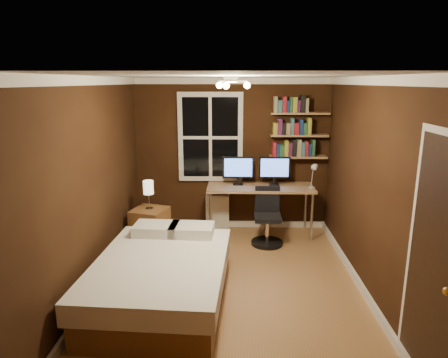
{
  "coord_description": "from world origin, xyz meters",
  "views": [
    {
      "loc": [
        0.04,
        -4.44,
        2.44
      ],
      "look_at": [
        -0.09,
        0.45,
        1.24
      ],
      "focal_mm": 32.0,
      "sensor_mm": 36.0,
      "label": 1
    }
  ],
  "objects_px": {
    "radiator": "(218,212)",
    "desk_lamp": "(313,176)",
    "desk": "(260,190)",
    "monitor_right": "(274,171)",
    "bedside_lamp": "(149,195)",
    "office_chair": "(267,224)",
    "monitor_left": "(238,171)",
    "nightstand": "(150,228)",
    "bed": "(162,279)"
  },
  "relations": [
    {
      "from": "radiator",
      "to": "desk_lamp",
      "type": "relative_size",
      "value": 1.34
    },
    {
      "from": "desk",
      "to": "monitor_right",
      "type": "bearing_deg",
      "value": 20.64
    },
    {
      "from": "bedside_lamp",
      "to": "office_chair",
      "type": "bearing_deg",
      "value": 4.75
    },
    {
      "from": "bedside_lamp",
      "to": "monitor_left",
      "type": "distance_m",
      "value": 1.49
    },
    {
      "from": "desk",
      "to": "monitor_left",
      "type": "bearing_deg",
      "value": 166.67
    },
    {
      "from": "bedside_lamp",
      "to": "radiator",
      "type": "xyz_separation_m",
      "value": [
        0.99,
        0.79,
        -0.51
      ]
    },
    {
      "from": "nightstand",
      "to": "bedside_lamp",
      "type": "distance_m",
      "value": 0.51
    },
    {
      "from": "bedside_lamp",
      "to": "desk_lamp",
      "type": "height_order",
      "value": "desk_lamp"
    },
    {
      "from": "desk",
      "to": "bed",
      "type": "bearing_deg",
      "value": -119.98
    },
    {
      "from": "desk",
      "to": "office_chair",
      "type": "distance_m",
      "value": 0.6
    },
    {
      "from": "office_chair",
      "to": "nightstand",
      "type": "bearing_deg",
      "value": -174.78
    },
    {
      "from": "desk_lamp",
      "to": "desk",
      "type": "bearing_deg",
      "value": 167.12
    },
    {
      "from": "bedside_lamp",
      "to": "desk",
      "type": "xyz_separation_m",
      "value": [
        1.69,
        0.56,
        -0.06
      ]
    },
    {
      "from": "bed",
      "to": "radiator",
      "type": "height_order",
      "value": "bed"
    },
    {
      "from": "nightstand",
      "to": "desk_lamp",
      "type": "distance_m",
      "value": 2.62
    },
    {
      "from": "bedside_lamp",
      "to": "monitor_left",
      "type": "xyz_separation_m",
      "value": [
        1.33,
        0.64,
        0.23
      ]
    },
    {
      "from": "bed",
      "to": "monitor_left",
      "type": "height_order",
      "value": "monitor_left"
    },
    {
      "from": "desk",
      "to": "office_chair",
      "type": "height_order",
      "value": "office_chair"
    },
    {
      "from": "radiator",
      "to": "desk_lamp",
      "type": "bearing_deg",
      "value": -15.4
    },
    {
      "from": "desk",
      "to": "desk_lamp",
      "type": "height_order",
      "value": "desk_lamp"
    },
    {
      "from": "monitor_left",
      "to": "desk_lamp",
      "type": "bearing_deg",
      "value": -13.02
    },
    {
      "from": "bedside_lamp",
      "to": "desk_lamp",
      "type": "distance_m",
      "value": 2.52
    },
    {
      "from": "nightstand",
      "to": "bedside_lamp",
      "type": "bearing_deg",
      "value": 0.0
    },
    {
      "from": "bedside_lamp",
      "to": "desk",
      "type": "distance_m",
      "value": 1.78
    },
    {
      "from": "nightstand",
      "to": "monitor_left",
      "type": "xyz_separation_m",
      "value": [
        1.33,
        0.64,
        0.74
      ]
    },
    {
      "from": "bedside_lamp",
      "to": "monitor_left",
      "type": "relative_size",
      "value": 0.87
    },
    {
      "from": "monitor_left",
      "to": "office_chair",
      "type": "relative_size",
      "value": 0.57
    },
    {
      "from": "bedside_lamp",
      "to": "desk",
      "type": "relative_size",
      "value": 0.26
    },
    {
      "from": "desk",
      "to": "monitor_right",
      "type": "distance_m",
      "value": 0.38
    },
    {
      "from": "desk_lamp",
      "to": "monitor_right",
      "type": "bearing_deg",
      "value": 154.94
    },
    {
      "from": "office_chair",
      "to": "radiator",
      "type": "bearing_deg",
      "value": 141.52
    },
    {
      "from": "monitor_left",
      "to": "monitor_right",
      "type": "height_order",
      "value": "same"
    },
    {
      "from": "radiator",
      "to": "monitor_left",
      "type": "bearing_deg",
      "value": -23.01
    },
    {
      "from": "bed",
      "to": "bedside_lamp",
      "type": "distance_m",
      "value": 1.72
    },
    {
      "from": "bed",
      "to": "bedside_lamp",
      "type": "xyz_separation_m",
      "value": [
        -0.46,
        1.58,
        0.52
      ]
    },
    {
      "from": "office_chair",
      "to": "desk",
      "type": "bearing_deg",
      "value": 102.82
    },
    {
      "from": "desk_lamp",
      "to": "office_chair",
      "type": "relative_size",
      "value": 0.5
    },
    {
      "from": "bedside_lamp",
      "to": "monitor_right",
      "type": "relative_size",
      "value": 0.87
    },
    {
      "from": "desk",
      "to": "monitor_right",
      "type": "height_order",
      "value": "monitor_right"
    },
    {
      "from": "radiator",
      "to": "monitor_right",
      "type": "xyz_separation_m",
      "value": [
        0.93,
        -0.15,
        0.75
      ]
    },
    {
      "from": "nightstand",
      "to": "monitor_right",
      "type": "height_order",
      "value": "monitor_right"
    },
    {
      "from": "office_chair",
      "to": "bedside_lamp",
      "type": "bearing_deg",
      "value": -174.78
    },
    {
      "from": "bedside_lamp",
      "to": "monitor_left",
      "type": "height_order",
      "value": "monitor_left"
    },
    {
      "from": "bed",
      "to": "office_chair",
      "type": "height_order",
      "value": "office_chair"
    },
    {
      "from": "bed",
      "to": "monitor_left",
      "type": "bearing_deg",
      "value": 71.74
    },
    {
      "from": "desk_lamp",
      "to": "radiator",
      "type": "bearing_deg",
      "value": 164.6
    },
    {
      "from": "nightstand",
      "to": "radiator",
      "type": "xyz_separation_m",
      "value": [
        0.99,
        0.79,
        -0.0
      ]
    },
    {
      "from": "desk_lamp",
      "to": "bedside_lamp",
      "type": "bearing_deg",
      "value": -171.45
    },
    {
      "from": "bed",
      "to": "desk",
      "type": "bearing_deg",
      "value": 63.21
    },
    {
      "from": "nightstand",
      "to": "bedside_lamp",
      "type": "xyz_separation_m",
      "value": [
        0.0,
        0.0,
        0.51
      ]
    }
  ]
}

